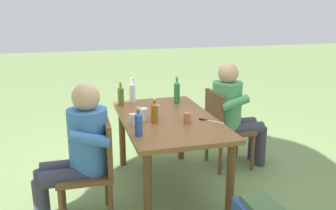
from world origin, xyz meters
name	(u,v)px	position (x,y,z in m)	size (l,w,h in m)	color
ground_plane	(168,188)	(0.00, 0.00, 0.00)	(24.00, 24.00, 0.00)	#6B844C
dining_table	(168,127)	(0.00, 0.00, 0.64)	(1.49, 0.86, 0.74)	brown
chair_far_left	(94,165)	(-0.34, 0.73, 0.49)	(0.45, 0.45, 0.87)	brown
chair_near_right	(223,125)	(0.34, -0.73, 0.49)	(0.45, 0.45, 0.87)	brown
person_in_white_shirt	(79,148)	(-0.34, 0.84, 0.66)	(0.47, 0.62, 1.18)	#3D70B2
person_in_plaid_shirt	(233,110)	(0.34, -0.84, 0.66)	(0.47, 0.62, 1.18)	#4C935B
bottle_amber	(154,112)	(-0.12, 0.16, 0.84)	(0.06, 0.06, 0.22)	#996019
bottle_green	(177,92)	(0.46, -0.23, 0.87)	(0.06, 0.06, 0.30)	#287A38
bottle_olive	(121,95)	(0.53, 0.37, 0.85)	(0.06, 0.06, 0.26)	#566623
bottle_clear	(132,92)	(0.62, 0.23, 0.86)	(0.06, 0.06, 0.27)	white
bottle_blue	(139,123)	(-0.42, 0.36, 0.84)	(0.06, 0.06, 0.24)	#2D56A3
cup_steel	(155,111)	(0.03, 0.12, 0.80)	(0.08, 0.08, 0.12)	#B2B7BC
cup_glass	(133,119)	(-0.13, 0.36, 0.79)	(0.06, 0.06, 0.10)	silver
cup_terracotta	(187,118)	(-0.21, -0.12, 0.79)	(0.07, 0.07, 0.09)	#BC6B47
cup_white	(143,114)	(-0.03, 0.24, 0.80)	(0.08, 0.08, 0.11)	white
table_knife	(209,121)	(-0.22, -0.33, 0.74)	(0.19, 0.18, 0.01)	silver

